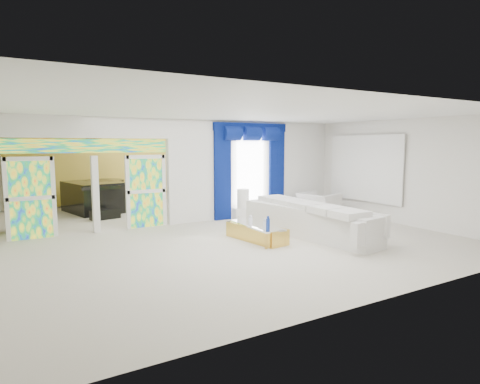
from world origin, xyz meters
TOP-DOWN VIEW (x-y plane):
  - floor at (0.00, 0.00)m, footprint 12.00×12.00m
  - dividing_wall at (2.15, 1.00)m, footprint 5.70×0.18m
  - dividing_header at (-2.85, 1.00)m, footprint 4.30×0.18m
  - stained_panel_left at (-4.28, 1.00)m, footprint 0.95×0.04m
  - stained_panel_right at (-1.42, 1.00)m, footprint 0.95×0.04m
  - stained_transom at (-2.85, 1.00)m, footprint 4.00×0.05m
  - window_pane at (1.90, 0.90)m, footprint 1.00×0.02m
  - blue_drape_left at (0.90, 0.87)m, footprint 0.55×0.10m
  - blue_drape_right at (2.90, 0.87)m, footprint 0.55×0.10m
  - blue_pelmet at (1.90, 0.87)m, footprint 2.60×0.12m
  - wall_mirror at (4.94, -1.00)m, footprint 0.04×2.70m
  - gold_curtains at (0.00, 5.90)m, footprint 9.70×0.12m
  - white_sofa at (1.69, -2.21)m, footprint 1.39×3.94m
  - coffee_table at (0.34, -1.91)m, footprint 0.80×1.74m
  - console_table at (1.66, 0.42)m, footprint 1.17×0.50m
  - table_lamp at (1.36, 0.42)m, footprint 0.36×0.36m
  - armchair at (3.88, -0.11)m, footprint 1.22×1.33m
  - grand_piano at (-2.18, 4.40)m, footprint 1.95×2.32m
  - piano_bench at (-2.18, 2.80)m, footprint 0.93×0.52m
  - tv_console at (-4.54, 2.14)m, footprint 0.60×0.56m
  - chandelier at (-2.30, 3.40)m, footprint 0.60×0.60m
  - decanters at (0.36, -2.11)m, footprint 0.18×0.96m

SIDE VIEW (x-z plane):
  - floor at x=0.00m, z-range 0.00..0.00m
  - piano_bench at x=-2.18m, z-range 0.00..0.29m
  - coffee_table at x=0.34m, z-range 0.00..0.37m
  - console_table at x=1.66m, z-range 0.00..0.38m
  - white_sofa at x=1.69m, z-range 0.00..0.74m
  - armchair at x=3.88m, z-range 0.00..0.74m
  - tv_console at x=-4.54m, z-range 0.00..0.76m
  - decanters at x=0.36m, z-range 0.34..0.58m
  - grand_piano at x=-2.18m, z-range 0.00..1.02m
  - table_lamp at x=1.36m, z-range 0.38..0.96m
  - stained_panel_left at x=-4.28m, z-range 0.00..2.00m
  - stained_panel_right at x=-1.42m, z-range 0.00..2.00m
  - blue_drape_left at x=0.90m, z-range 0.00..2.80m
  - blue_drape_right at x=2.90m, z-range 0.00..2.80m
  - window_pane at x=1.90m, z-range 0.30..2.60m
  - dividing_wall at x=2.15m, z-range 0.00..3.00m
  - gold_curtains at x=0.00m, z-range 0.05..2.95m
  - wall_mirror at x=4.94m, z-range 0.60..2.50m
  - stained_transom at x=-2.85m, z-range 2.08..2.42m
  - chandelier at x=-2.30m, z-range 2.35..2.95m
  - dividing_header at x=-2.85m, z-range 2.45..3.00m
  - blue_pelmet at x=1.90m, z-range 2.69..2.94m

